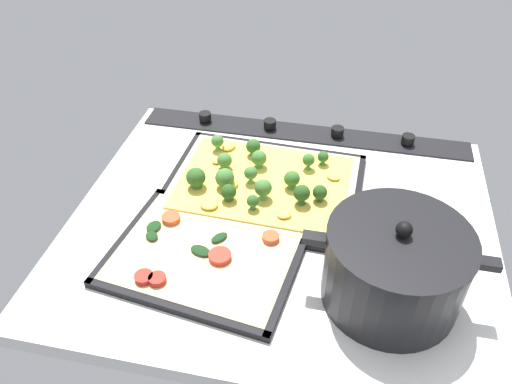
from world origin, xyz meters
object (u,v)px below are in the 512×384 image
baking_tray_front (263,187)px  veggie_pizza_back (204,253)px  cooking_pot (394,267)px  baking_tray_back (205,256)px  broccoli_pizza (260,181)px

baking_tray_front → veggie_pizza_back: 21.13cm
baking_tray_front → cooking_pot: bearing=137.8°
veggie_pizza_back → cooking_pot: (-30.61, 1.89, 5.63)cm
baking_tray_front → baking_tray_back: 21.05cm
veggie_pizza_back → cooking_pot: size_ratio=1.12×
baking_tray_front → veggie_pizza_back: size_ratio=1.23×
broccoli_pizza → cooking_pot: bearing=138.8°
baking_tray_back → veggie_pizza_back: bearing=-0.1°
baking_tray_front → veggie_pizza_back: (6.33, 20.15, 0.69)cm
broccoli_pizza → veggie_pizza_back: broccoli_pizza is taller
baking_tray_back → cooking_pot: 31.09cm
cooking_pot → baking_tray_front: bearing=-42.2°
cooking_pot → broccoli_pizza: bearing=-41.2°
baking_tray_front → veggie_pizza_back: veggie_pizza_back is taller
veggie_pizza_back → baking_tray_back: bearing=179.9°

